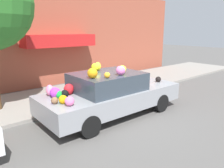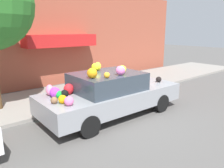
# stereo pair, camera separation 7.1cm
# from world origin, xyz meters

# --- Properties ---
(ground_plane) EXTENTS (60.00, 60.00, 0.00)m
(ground_plane) POSITION_xyz_m (0.00, 0.00, 0.00)
(ground_plane) COLOR #565451
(sidewalk_curb) EXTENTS (24.00, 3.20, 0.10)m
(sidewalk_curb) POSITION_xyz_m (0.00, 2.70, 0.05)
(sidewalk_curb) COLOR gray
(sidewalk_curb) RESTS_ON ground
(building_facade) EXTENTS (18.00, 1.20, 4.62)m
(building_facade) POSITION_xyz_m (0.03, 4.91, 2.30)
(building_facade) COLOR #9E4C38
(building_facade) RESTS_ON ground
(fire_hydrant) EXTENTS (0.20, 0.20, 0.70)m
(fire_hydrant) POSITION_xyz_m (0.45, 1.73, 0.45)
(fire_hydrant) COLOR red
(fire_hydrant) RESTS_ON sidewalk_curb
(art_car) EXTENTS (4.62, 1.94, 1.66)m
(art_car) POSITION_xyz_m (-0.07, 0.02, 0.72)
(art_car) COLOR gray
(art_car) RESTS_ON ground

